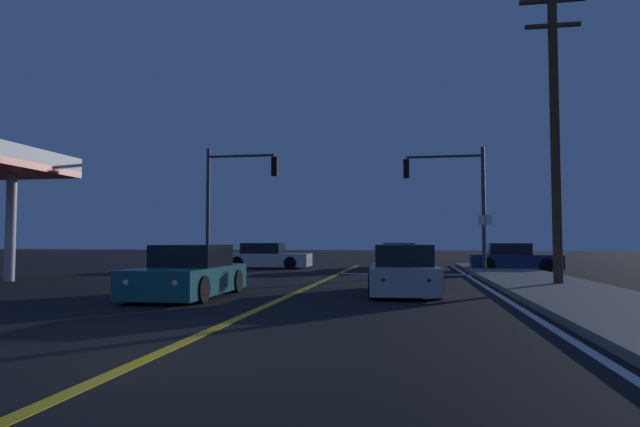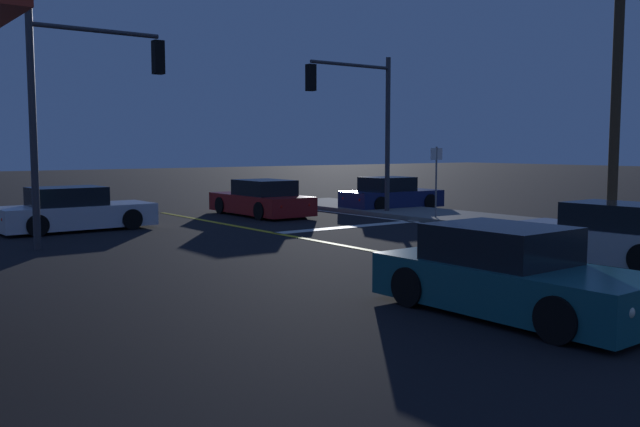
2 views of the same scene
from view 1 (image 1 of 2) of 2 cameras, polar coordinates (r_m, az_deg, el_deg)
name	(u,v)px [view 1 (image 1 of 2)]	position (r m, az deg, el deg)	size (l,w,h in m)	color
ground_plane	(149,358)	(7.11, -17.76, -14.46)	(160.00, 160.00, 0.00)	black
sidewalk_right	(565,291)	(16.22, 24.60, -7.50)	(3.20, 34.01, 0.15)	slate
lane_line_center	(303,290)	(16.02, -1.81, -8.08)	(0.20, 32.12, 0.01)	gold
lane_line_edge_right	(495,292)	(15.86, 18.07, -7.99)	(0.16, 32.12, 0.01)	silver
stop_bar	(404,274)	(23.63, 8.95, -6.40)	(5.70, 0.50, 0.01)	silver
car_lead_oncoming_teal	(189,274)	(14.40, -13.73, -6.27)	(2.01, 4.39, 1.34)	#195960
car_following_oncoming_silver	(404,273)	(14.88, 8.90, -6.22)	(1.95, 4.22, 1.34)	#B2B5BA
car_side_waiting_navy	(514,259)	(27.81, 19.88, -4.55)	(4.27, 2.02, 1.34)	navy
car_distant_tail_white	(267,257)	(29.01, -5.69, -4.63)	(4.61, 2.03, 1.34)	silver
car_mid_block_red	(400,257)	(28.51, 8.49, -4.64)	(2.03, 4.74, 1.34)	maroon
traffic_signal_near_right	(454,189)	(26.07, 14.08, 2.54)	(3.78, 0.28, 5.86)	#38383D
traffic_signal_far_left	(232,189)	(26.03, -9.30, 2.55)	(3.54, 0.28, 5.92)	#38383D
utility_pole_right	(555,125)	(18.38, 23.69, 8.59)	(1.97, 0.29, 9.59)	#42301E
street_sign_corner	(485,234)	(23.28, 17.18, -2.14)	(0.56, 0.06, 2.57)	slate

